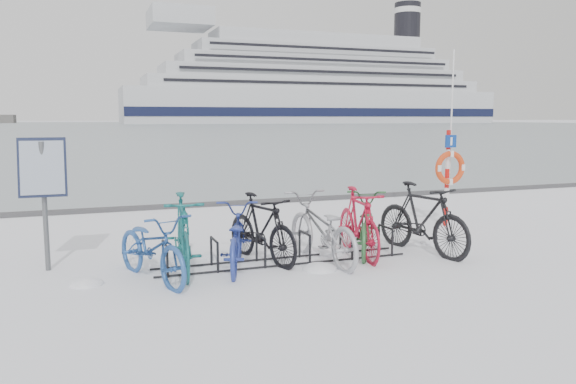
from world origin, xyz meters
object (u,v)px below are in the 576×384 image
(bike_rack, at_px, (283,251))
(lifebuoy_station, at_px, (449,168))
(info_board, at_px, (43,176))
(cruise_ferry, at_px, (314,89))

(bike_rack, height_order, lifebuoy_station, lifebuoy_station)
(bike_rack, bearing_deg, lifebuoy_station, 21.17)
(info_board, distance_m, cruise_ferry, 221.15)
(lifebuoy_station, relative_size, cruise_ferry, 0.02)
(lifebuoy_station, distance_m, cruise_ferry, 217.41)
(bike_rack, xyz_separation_m, info_board, (-3.40, 0.74, 1.22))
(bike_rack, xyz_separation_m, cruise_ferry, (85.26, 202.98, 13.40))
(lifebuoy_station, bearing_deg, bike_rack, -158.83)
(info_board, bearing_deg, cruise_ferry, 67.95)
(bike_rack, bearing_deg, info_board, 167.65)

